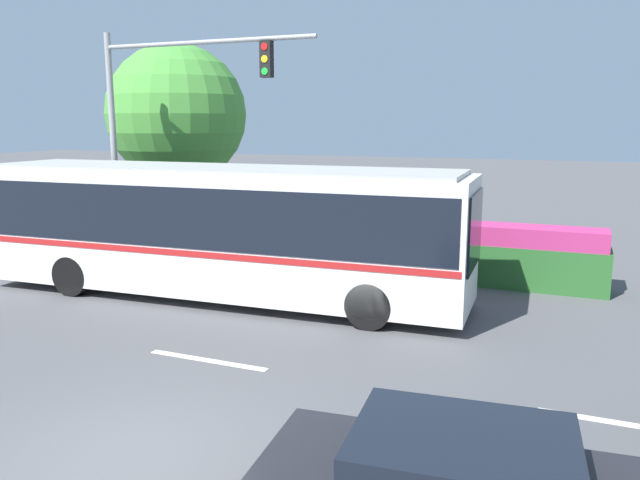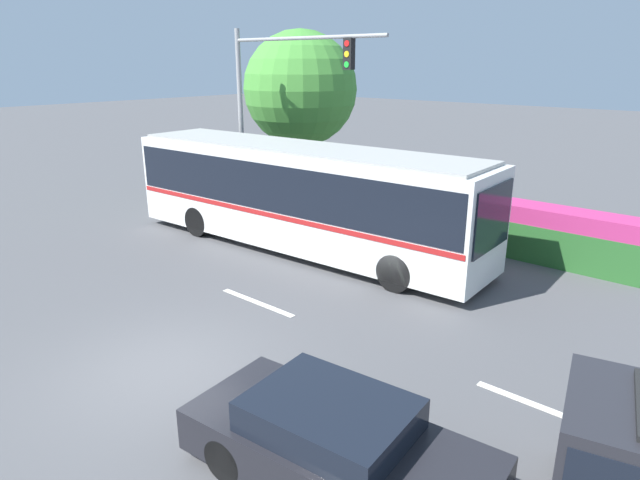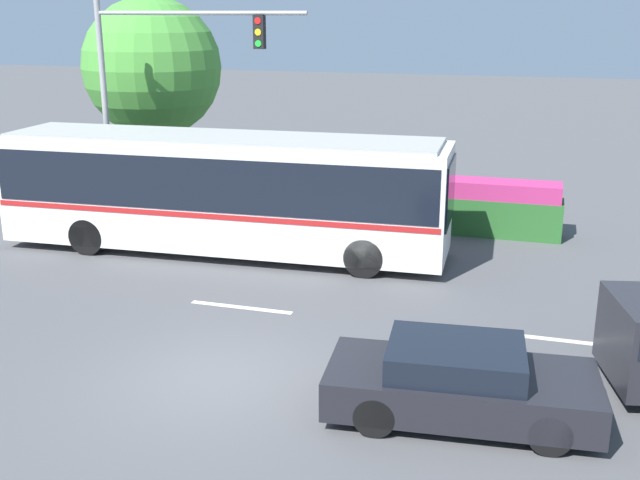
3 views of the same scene
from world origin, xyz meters
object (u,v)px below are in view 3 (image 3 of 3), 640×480
Objects in this scene: city_bus at (223,187)px; sedan_foreground at (460,383)px; street_tree_left at (152,68)px; traffic_light_pole at (152,78)px.

sedan_foreground is (7.25, -7.19, -1.21)m from city_bus.
traffic_light_pole is at bearing -61.71° from street_tree_left.
city_bus is 4.31m from traffic_light_pole.
traffic_light_pole is (-2.90, 1.74, 2.67)m from city_bus.
traffic_light_pole reaches higher than sedan_foreground.
sedan_foreground is at bearing -46.09° from street_tree_left.
street_tree_left is (-4.87, 5.40, 2.69)m from city_bus.
traffic_light_pole is (-10.15, 8.92, 3.88)m from sedan_foreground.
traffic_light_pole reaches higher than city_bus.
street_tree_left is at bearing 128.78° from sedan_foreground.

